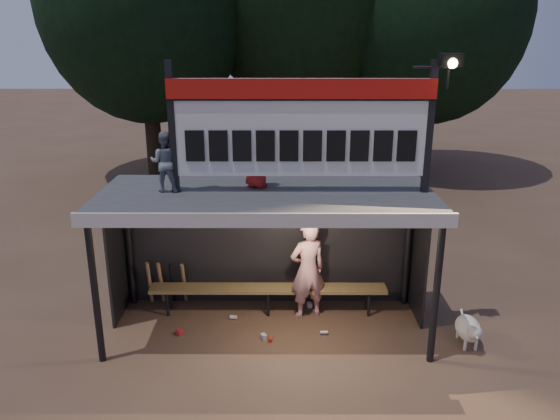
# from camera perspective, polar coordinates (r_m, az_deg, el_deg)

# --- Properties ---
(ground) EXTENTS (80.00, 80.00, 0.00)m
(ground) POSITION_cam_1_polar(r_m,az_deg,el_deg) (9.06, -1.30, -12.30)
(ground) COLOR #503828
(ground) RESTS_ON ground
(player) EXTENTS (0.72, 0.60, 1.69)m
(player) POSITION_cam_1_polar(r_m,az_deg,el_deg) (9.08, 2.92, -6.24)
(player) COLOR white
(player) RESTS_ON ground
(child_a) EXTENTS (0.44, 0.35, 0.89)m
(child_a) POSITION_cam_1_polar(r_m,az_deg,el_deg) (8.24, -11.96, 4.95)
(child_a) COLOR slate
(child_a) RESTS_ON dugout_shelter
(child_b) EXTENTS (0.54, 0.53, 0.94)m
(child_b) POSITION_cam_1_polar(r_m,az_deg,el_deg) (8.28, -2.47, 5.55)
(child_b) COLOR red
(child_b) RESTS_ON dugout_shelter
(dugout_shelter) EXTENTS (5.10, 2.08, 2.32)m
(dugout_shelter) POSITION_cam_1_polar(r_m,az_deg,el_deg) (8.52, -1.35, -0.67)
(dugout_shelter) COLOR #3C3B3E
(dugout_shelter) RESTS_ON ground
(scoreboard_assembly) EXTENTS (4.10, 0.27, 1.99)m
(scoreboard_assembly) POSITION_cam_1_polar(r_m,az_deg,el_deg) (7.92, 2.61, 8.92)
(scoreboard_assembly) COLOR black
(scoreboard_assembly) RESTS_ON dugout_shelter
(bench) EXTENTS (4.00, 0.35, 0.48)m
(bench) POSITION_cam_1_polar(r_m,az_deg,el_deg) (9.34, -1.24, -8.30)
(bench) COLOR olive
(bench) RESTS_ON ground
(tree_left) EXTENTS (6.46, 6.46, 9.27)m
(tree_left) POSITION_cam_1_polar(r_m,az_deg,el_deg) (18.34, -14.05, 20.46)
(tree_left) COLOR black
(tree_left) RESTS_ON ground
(tree_right) EXTENTS (6.08, 6.08, 8.72)m
(tree_right) POSITION_cam_1_polar(r_m,az_deg,el_deg) (18.94, 15.67, 19.25)
(tree_right) COLOR black
(tree_right) RESTS_ON ground
(dog) EXTENTS (0.36, 0.81, 0.49)m
(dog) POSITION_cam_1_polar(r_m,az_deg,el_deg) (8.98, 19.12, -11.66)
(dog) COLOR white
(dog) RESTS_ON ground
(bats) EXTENTS (0.68, 0.35, 0.84)m
(bats) POSITION_cam_1_polar(r_m,az_deg,el_deg) (9.79, -11.74, -7.43)
(bats) COLOR #9F774A
(bats) RESTS_ON ground
(litter) EXTENTS (2.42, 1.23, 0.08)m
(litter) POSITION_cam_1_polar(r_m,az_deg,el_deg) (9.05, -1.73, -12.07)
(litter) COLOR red
(litter) RESTS_ON ground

